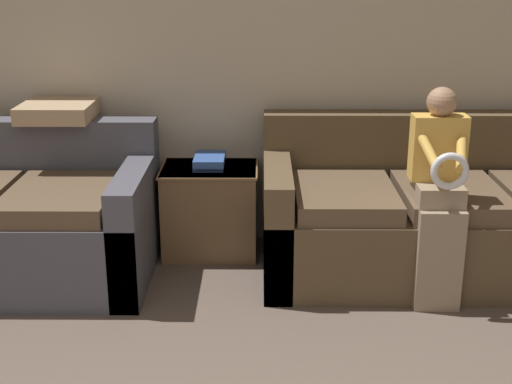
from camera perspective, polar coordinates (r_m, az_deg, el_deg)
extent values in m
cube|color=beige|center=(4.63, -3.99, 11.38)|extent=(7.05, 0.06, 2.55)
cube|color=brown|center=(4.45, 14.67, -3.40)|extent=(2.16, 0.99, 0.46)
cube|color=brown|center=(4.68, 13.98, 3.51)|extent=(2.16, 0.20, 0.45)
cube|color=brown|center=(4.28, 1.69, -2.09)|extent=(0.16, 0.99, 0.68)
cube|color=brown|center=(4.15, 7.08, -0.36)|extent=(0.58, 0.75, 0.11)
cube|color=brown|center=(4.27, 15.28, -0.37)|extent=(0.58, 0.75, 0.11)
cube|color=#4C4C56|center=(4.46, -18.55, -3.61)|extent=(1.58, 0.99, 0.48)
cube|color=#4C4C56|center=(4.68, -17.59, 3.19)|extent=(1.58, 0.20, 0.40)
cube|color=#4C4C56|center=(4.25, -9.55, -2.51)|extent=(0.16, 0.99, 0.68)
cube|color=brown|center=(4.18, -15.27, -0.48)|extent=(0.59, 0.75, 0.11)
cube|color=gray|center=(3.96, 14.41, -5.32)|extent=(0.25, 0.10, 0.57)
cube|color=gray|center=(3.97, 14.33, -0.03)|extent=(0.25, 0.28, 0.11)
cube|color=gold|center=(3.97, 14.36, 3.47)|extent=(0.29, 0.14, 0.35)
sphere|color=#A37A5B|center=(3.91, 14.64, 6.99)|extent=(0.16, 0.16, 0.16)
torus|color=silver|center=(3.73, 15.24, 1.62)|extent=(0.20, 0.04, 0.20)
cylinder|color=gold|center=(3.81, 13.57, 3.36)|extent=(0.12, 0.31, 0.20)
cylinder|color=gold|center=(3.86, 16.11, 3.31)|extent=(0.12, 0.31, 0.20)
cube|color=brown|center=(4.58, -3.69, -1.45)|extent=(0.59, 0.44, 0.57)
cube|color=brown|center=(4.50, -3.76, 1.87)|extent=(0.61, 0.46, 0.02)
cube|color=#33569E|center=(4.49, -3.78, 2.17)|extent=(0.19, 0.23, 0.03)
cube|color=#33569E|center=(4.48, -3.73, 2.63)|extent=(0.19, 0.29, 0.04)
cube|color=tan|center=(4.57, -15.57, 6.27)|extent=(0.43, 0.43, 0.10)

